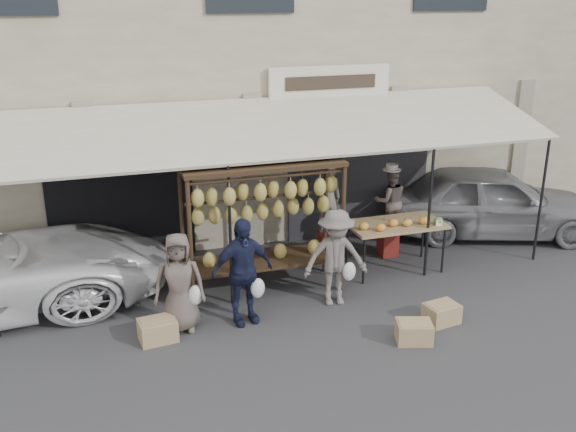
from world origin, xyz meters
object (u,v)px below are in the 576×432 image
Objects in this scene: banana_rack at (263,203)px; crate_near_b at (441,313)px; customer_mid at (242,271)px; vendor_right at (390,201)px; customer_left at (179,283)px; customer_right at (336,258)px; crate_far at (158,330)px; crate_near_a at (414,332)px; vendor_left at (328,199)px; produce_table at (397,225)px; sedan at (492,201)px.

banana_rack reaches higher than crate_near_b.
vendor_right is at bearing 17.53° from customer_mid.
customer_left is at bearing 166.77° from customer_mid.
customer_right is 3.02× the size of crate_far.
customer_mid is at bearing 6.18° from customer_left.
crate_far is (-1.90, -1.05, -1.42)m from banana_rack.
crate_near_b is (1.31, -1.09, -0.65)m from customer_right.
customer_right is at bearing 113.79° from crate_near_a.
vendor_right is (1.11, -0.32, -0.06)m from vendor_left.
sedan is (2.68, 1.06, -0.15)m from produce_table.
vendor_left is 2.00m from customer_right.
vendor_left is at bearing 41.91° from customer_left.
vendor_right is 0.80× the size of customer_right.
customer_mid is (-3.26, -1.69, -0.25)m from vendor_right.
customer_left is 0.36× the size of sedan.
produce_table is at bearing 36.76° from customer_right.
crate_near_b is at bearing -5.39° from customer_left.
banana_rack is 1.63× the size of customer_right.
banana_rack is 5.35m from sedan.
crate_near_a is 0.12× the size of sedan.
vendor_right is 0.83× the size of customer_left.
crate_near_a is at bearing -58.85° from customer_right.
vendor_right reaches higher than crate_near_a.
sedan is at bearing 17.41° from crate_far.
crate_near_a is (0.05, -3.34, -0.99)m from vendor_left.
vendor_left is at bearing 79.76° from customer_right.
sedan is (2.87, 3.00, 0.58)m from crate_near_b.
customer_right reaches higher than sedan.
vendor_right is at bearing 81.56° from crate_near_b.
banana_rack is 0.61× the size of sedan.
customer_right is 3.20× the size of crate_near_b.
customer_left is 0.74m from crate_far.
vendor_left is at bearing 103.62° from crate_near_b.
crate_far is (-0.38, -0.22, -0.60)m from customer_left.
crate_far is (-1.31, -0.17, -0.68)m from customer_mid.
customer_right is (-1.50, -0.85, -0.08)m from produce_table.
customer_mid is 3.36× the size of crate_near_b.
crate_near_b is at bearing -28.37° from customer_mid.
produce_table is 2.57m from crate_near_a.
produce_table is 0.77m from vendor_right.
produce_table is (2.47, 0.10, -0.70)m from banana_rack.
produce_table is at bearing 69.66° from crate_near_a.
crate_near_b is (3.80, -1.01, -0.61)m from customer_left.
produce_table is 1.40m from vendor_left.
crate_near_b is at bearing -32.35° from customer_right.
customer_mid reaches higher than crate_near_b.
customer_left is 2.89× the size of crate_far.
sedan is at bearing 21.56° from produce_table.
customer_right is 0.37× the size of sedan.
vendor_left is 4.21m from crate_far.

